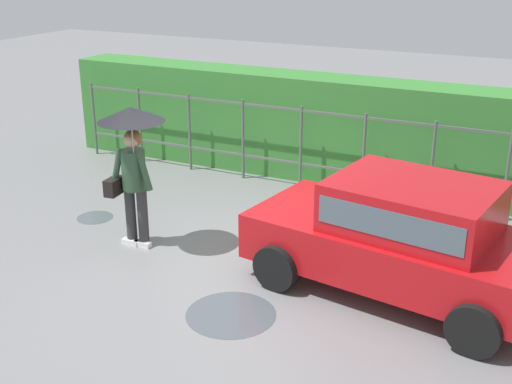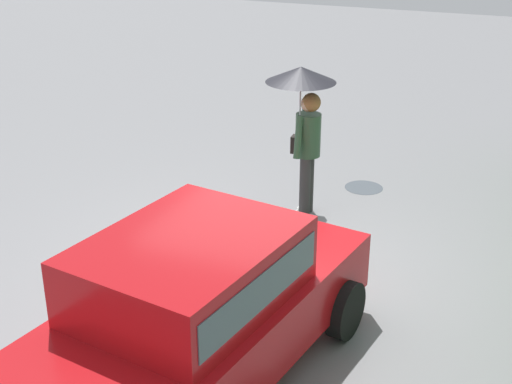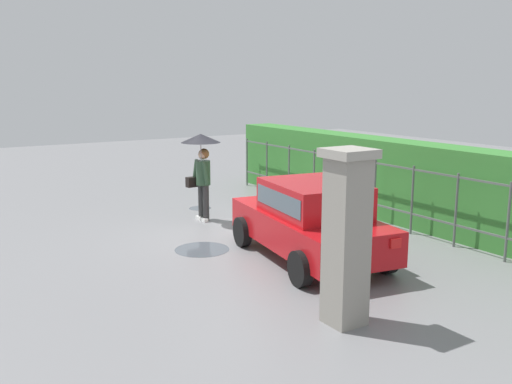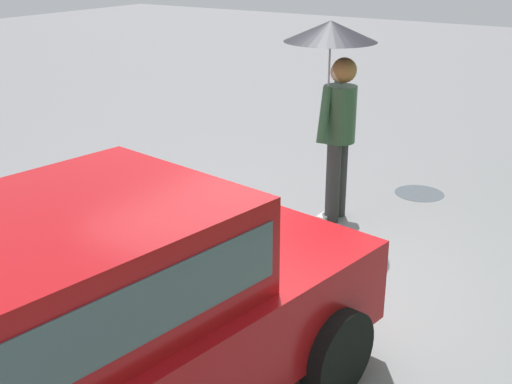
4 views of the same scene
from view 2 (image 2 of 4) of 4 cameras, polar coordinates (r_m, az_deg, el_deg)
name	(u,v)px [view 2 (image 2 of 4)]	position (r m, az deg, el deg)	size (l,w,h in m)	color
ground_plane	(268,253)	(8.78, 1.02, -4.98)	(40.00, 40.00, 0.00)	slate
car	(198,303)	(6.30, -4.74, -8.90)	(3.92, 2.30, 1.48)	#B71116
pedestrian	(304,109)	(9.31, 3.90, 6.69)	(0.92, 0.92, 2.08)	#333333
puddle_near	(157,267)	(8.55, -8.05, -6.03)	(1.08, 1.08, 0.00)	#4C545B
puddle_far	(364,188)	(10.80, 8.70, 0.36)	(0.58, 0.58, 0.00)	#4C545B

